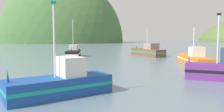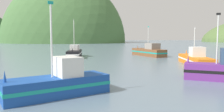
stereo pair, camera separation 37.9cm
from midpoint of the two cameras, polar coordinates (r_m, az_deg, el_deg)
hill_far_center at (r=166.21m, az=-12.28°, el=3.47°), size 90.62×72.50×94.05m
fishing_boat_brown at (r=45.87m, az=9.88°, el=1.19°), size 6.02×9.54×6.16m
fishing_boat_orange at (r=32.86m, az=21.30°, el=-0.80°), size 3.23×10.28×5.26m
fishing_boat_black at (r=43.19m, az=-9.55°, el=0.82°), size 2.77×8.53×7.33m
fishing_boat_blue at (r=14.90m, az=-13.10°, el=-6.93°), size 7.03×5.67×6.15m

